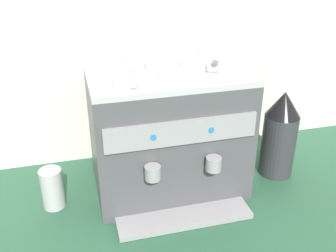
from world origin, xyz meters
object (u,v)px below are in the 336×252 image
at_px(ceramic_cup_2, 123,79).
at_px(ceramic_bowl_1, 194,65).
at_px(milk_pitcher, 52,188).
at_px(espresso_machine, 168,133).
at_px(ceramic_bowl_2, 161,64).
at_px(coffee_grinder, 280,134).
at_px(ceramic_cup_0, 227,63).
at_px(ceramic_cup_1, 169,51).
at_px(ceramic_bowl_0, 175,76).
at_px(ceramic_cup_4, 210,55).
at_px(ceramic_cup_3, 133,60).

distance_m(ceramic_cup_2, ceramic_bowl_1, 0.31).
relative_size(ceramic_bowl_1, milk_pitcher, 0.61).
bearing_deg(ceramic_cup_2, espresso_machine, 34.05).
bearing_deg(ceramic_bowl_2, milk_pitcher, -174.00).
bearing_deg(coffee_grinder, ceramic_cup_0, -170.64).
relative_size(ceramic_cup_1, milk_pitcher, 0.74).
distance_m(ceramic_cup_2, milk_pitcher, 0.53).
distance_m(ceramic_cup_1, ceramic_bowl_0, 0.21).
bearing_deg(ceramic_cup_0, ceramic_bowl_2, 155.65).
xyz_separation_m(ceramic_cup_4, ceramic_bowl_0, (-0.18, -0.15, -0.02)).
bearing_deg(ceramic_bowl_0, espresso_machine, 89.85).
xyz_separation_m(ceramic_bowl_1, coffee_grinder, (0.38, -0.02, -0.32)).
bearing_deg(espresso_machine, ceramic_cup_0, -20.40).
xyz_separation_m(ceramic_cup_0, milk_pitcher, (-0.65, 0.05, -0.45)).
xyz_separation_m(espresso_machine, ceramic_cup_2, (-0.18, -0.12, 0.28)).
relative_size(ceramic_cup_2, ceramic_bowl_2, 0.77).
height_order(ceramic_cup_4, ceramic_bowl_1, ceramic_cup_4).
bearing_deg(ceramic_cup_1, espresso_machine, -106.65).
relative_size(espresso_machine, ceramic_cup_2, 7.04).
height_order(ceramic_cup_0, ceramic_cup_2, ceramic_cup_0).
height_order(ceramic_bowl_2, coffee_grinder, ceramic_bowl_2).
relative_size(espresso_machine, ceramic_cup_3, 5.31).
relative_size(ceramic_cup_1, ceramic_cup_2, 1.44).
height_order(ceramic_cup_3, ceramic_bowl_1, ceramic_cup_3).
relative_size(ceramic_cup_3, ceramic_cup_4, 1.01).
bearing_deg(milk_pitcher, ceramic_bowl_0, -8.52).
relative_size(ceramic_cup_2, ceramic_cup_4, 0.76).
distance_m(ceramic_cup_2, coffee_grinder, 0.74).
relative_size(ceramic_cup_3, ceramic_bowl_1, 1.12).
xyz_separation_m(espresso_machine, ceramic_bowl_2, (-0.02, 0.02, 0.27)).
bearing_deg(ceramic_bowl_2, espresso_machine, -50.45).
relative_size(ceramic_bowl_1, ceramic_bowl_2, 0.91).
relative_size(ceramic_cup_0, ceramic_cup_1, 0.96).
distance_m(ceramic_cup_3, ceramic_cup_4, 0.29).
relative_size(ceramic_cup_3, milk_pitcher, 0.68).
bearing_deg(ceramic_cup_4, coffee_grinder, -16.65).
distance_m(ceramic_cup_2, ceramic_cup_4, 0.41).
bearing_deg(ceramic_cup_2, ceramic_cup_3, 70.41).
xyz_separation_m(ceramic_cup_1, ceramic_bowl_0, (-0.04, -0.21, -0.02)).
height_order(ceramic_cup_1, ceramic_bowl_0, ceramic_cup_1).
height_order(ceramic_cup_3, ceramic_bowl_2, ceramic_cup_3).
distance_m(ceramic_cup_4, ceramic_bowl_2, 0.20).
xyz_separation_m(ceramic_cup_0, ceramic_cup_2, (-0.38, -0.05, -0.00)).
distance_m(ceramic_cup_0, milk_pitcher, 0.79).
height_order(ceramic_bowl_0, milk_pitcher, ceramic_bowl_0).
xyz_separation_m(espresso_machine, milk_pitcher, (-0.46, -0.02, -0.16)).
bearing_deg(ceramic_cup_0, espresso_machine, 159.60).
distance_m(ceramic_cup_1, coffee_grinder, 0.57).
height_order(ceramic_cup_2, milk_pitcher, ceramic_cup_2).
relative_size(ceramic_bowl_2, coffee_grinder, 0.28).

